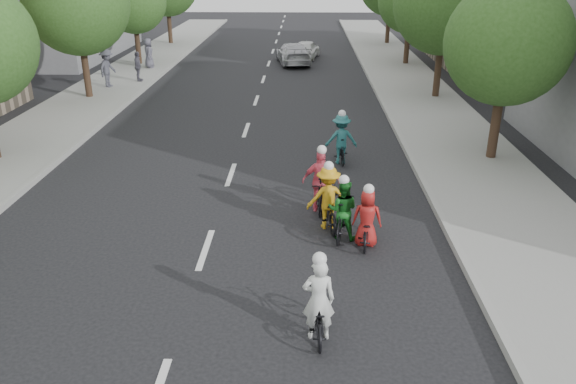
{
  "coord_description": "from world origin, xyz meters",
  "views": [
    {
      "loc": [
        2.35,
        -11.87,
        6.59
      ],
      "look_at": [
        1.96,
        1.26,
        1.0
      ],
      "focal_mm": 35.0,
      "sensor_mm": 36.0,
      "label": 1
    }
  ],
  "objects_px": {
    "cyclist_0": "(366,223)",
    "follow_car_trail": "(306,49)",
    "spectator_2": "(149,53)",
    "spectator_0": "(108,68)",
    "cyclist_5": "(342,214)",
    "follow_car_lead": "(293,53)",
    "cyclist_3": "(341,142)",
    "cyclist_2": "(328,203)",
    "cyclist_1": "(321,186)",
    "cyclist_4": "(318,309)",
    "spectator_1": "(138,66)"
  },
  "relations": [
    {
      "from": "cyclist_5",
      "to": "spectator_0",
      "type": "distance_m",
      "value": 19.88
    },
    {
      "from": "spectator_2",
      "to": "spectator_0",
      "type": "bearing_deg",
      "value": 151.86
    },
    {
      "from": "cyclist_2",
      "to": "cyclist_5",
      "type": "xyz_separation_m",
      "value": [
        0.35,
        -0.58,
        -0.03
      ]
    },
    {
      "from": "spectator_2",
      "to": "cyclist_4",
      "type": "bearing_deg",
      "value": -179.64
    },
    {
      "from": "cyclist_4",
      "to": "cyclist_1",
      "type": "bearing_deg",
      "value": -93.41
    },
    {
      "from": "follow_car_trail",
      "to": "spectator_2",
      "type": "bearing_deg",
      "value": 35.19
    },
    {
      "from": "cyclist_0",
      "to": "follow_car_lead",
      "type": "height_order",
      "value": "cyclist_0"
    },
    {
      "from": "cyclist_0",
      "to": "cyclist_4",
      "type": "distance_m",
      "value": 3.84
    },
    {
      "from": "cyclist_4",
      "to": "follow_car_lead",
      "type": "height_order",
      "value": "cyclist_4"
    },
    {
      "from": "cyclist_3",
      "to": "cyclist_4",
      "type": "distance_m",
      "value": 9.52
    },
    {
      "from": "cyclist_5",
      "to": "spectator_1",
      "type": "height_order",
      "value": "spectator_1"
    },
    {
      "from": "cyclist_5",
      "to": "cyclist_3",
      "type": "bearing_deg",
      "value": -81.47
    },
    {
      "from": "cyclist_0",
      "to": "follow_car_trail",
      "type": "bearing_deg",
      "value": -78.86
    },
    {
      "from": "cyclist_2",
      "to": "spectator_1",
      "type": "bearing_deg",
      "value": -71.36
    },
    {
      "from": "follow_car_lead",
      "to": "cyclist_0",
      "type": "bearing_deg",
      "value": 85.67
    },
    {
      "from": "spectator_1",
      "to": "cyclist_5",
      "type": "bearing_deg",
      "value": -155.51
    },
    {
      "from": "cyclist_1",
      "to": "cyclist_2",
      "type": "distance_m",
      "value": 1.04
    },
    {
      "from": "follow_car_trail",
      "to": "spectator_1",
      "type": "distance_m",
      "value": 12.45
    },
    {
      "from": "cyclist_1",
      "to": "cyclist_2",
      "type": "bearing_deg",
      "value": 101.43
    },
    {
      "from": "cyclist_2",
      "to": "cyclist_3",
      "type": "relative_size",
      "value": 1.03
    },
    {
      "from": "follow_car_trail",
      "to": "cyclist_4",
      "type": "bearing_deg",
      "value": 100.81
    },
    {
      "from": "cyclist_4",
      "to": "cyclist_5",
      "type": "height_order",
      "value": "cyclist_4"
    },
    {
      "from": "cyclist_2",
      "to": "follow_car_lead",
      "type": "xyz_separation_m",
      "value": [
        -1.39,
        23.58,
        0.0
      ]
    },
    {
      "from": "spectator_1",
      "to": "cyclist_0",
      "type": "bearing_deg",
      "value": -154.65
    },
    {
      "from": "cyclist_5",
      "to": "spectator_0",
      "type": "xyz_separation_m",
      "value": [
        -11.24,
        16.39,
        0.48
      ]
    },
    {
      "from": "cyclist_2",
      "to": "cyclist_4",
      "type": "bearing_deg",
      "value": 75.11
    },
    {
      "from": "cyclist_5",
      "to": "follow_car_trail",
      "type": "distance_m",
      "value": 26.28
    },
    {
      "from": "follow_car_trail",
      "to": "cyclist_5",
      "type": "bearing_deg",
      "value": 102.36
    },
    {
      "from": "cyclist_5",
      "to": "follow_car_lead",
      "type": "xyz_separation_m",
      "value": [
        -1.74,
        24.16,
        0.03
      ]
    },
    {
      "from": "cyclist_2",
      "to": "spectator_0",
      "type": "height_order",
      "value": "spectator_0"
    },
    {
      "from": "cyclist_3",
      "to": "follow_car_trail",
      "type": "height_order",
      "value": "cyclist_3"
    },
    {
      "from": "follow_car_lead",
      "to": "cyclist_3",
      "type": "bearing_deg",
      "value": 86.45
    },
    {
      "from": "cyclist_4",
      "to": "cyclist_3",
      "type": "bearing_deg",
      "value": -97.31
    },
    {
      "from": "cyclist_1",
      "to": "cyclist_4",
      "type": "distance_m",
      "value": 5.6
    },
    {
      "from": "cyclist_5",
      "to": "cyclist_1",
      "type": "bearing_deg",
      "value": -61.39
    },
    {
      "from": "cyclist_2",
      "to": "spectator_0",
      "type": "xyz_separation_m",
      "value": [
        -10.89,
        15.81,
        0.45
      ]
    },
    {
      "from": "spectator_1",
      "to": "spectator_2",
      "type": "bearing_deg",
      "value": 1.4
    },
    {
      "from": "spectator_0",
      "to": "cyclist_2",
      "type": "bearing_deg",
      "value": -132.12
    },
    {
      "from": "cyclist_0",
      "to": "cyclist_5",
      "type": "distance_m",
      "value": 0.67
    },
    {
      "from": "cyclist_5",
      "to": "follow_car_lead",
      "type": "bearing_deg",
      "value": -74.5
    },
    {
      "from": "cyclist_1",
      "to": "follow_car_trail",
      "type": "bearing_deg",
      "value": -85.92
    },
    {
      "from": "cyclist_3",
      "to": "spectator_1",
      "type": "relative_size",
      "value": 1.16
    },
    {
      "from": "cyclist_2",
      "to": "cyclist_4",
      "type": "relative_size",
      "value": 1.06
    },
    {
      "from": "cyclist_1",
      "to": "cyclist_4",
      "type": "bearing_deg",
      "value": 91.29
    },
    {
      "from": "cyclist_3",
      "to": "follow_car_lead",
      "type": "relative_size",
      "value": 0.4
    },
    {
      "from": "cyclist_4",
      "to": "follow_car_lead",
      "type": "bearing_deg",
      "value": -89.4
    },
    {
      "from": "cyclist_5",
      "to": "follow_car_trail",
      "type": "relative_size",
      "value": 0.49
    },
    {
      "from": "follow_car_trail",
      "to": "cyclist_1",
      "type": "bearing_deg",
      "value": 101.33
    },
    {
      "from": "cyclist_2",
      "to": "cyclist_4",
      "type": "distance_m",
      "value": 4.58
    },
    {
      "from": "cyclist_0",
      "to": "cyclist_3",
      "type": "height_order",
      "value": "cyclist_3"
    }
  ]
}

